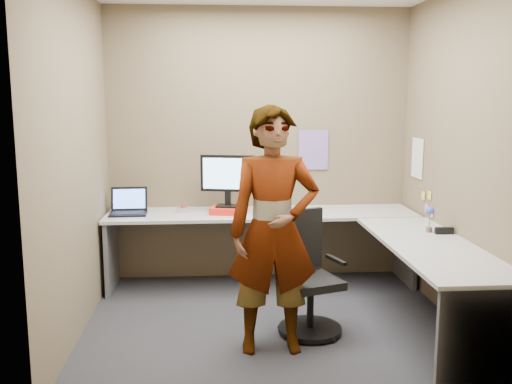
{
  "coord_description": "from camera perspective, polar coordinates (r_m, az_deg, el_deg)",
  "views": [
    {
      "loc": [
        -0.46,
        -4.39,
        1.83
      ],
      "look_at": [
        -0.11,
        0.25,
        1.05
      ],
      "focal_mm": 40.0,
      "sensor_mm": 36.0,
      "label": 1
    }
  ],
  "objects": [
    {
      "name": "stapler",
      "position": [
        4.88,
        18.31,
        -3.69
      ],
      "size": [
        0.15,
        0.04,
        0.05
      ],
      "primitive_type": "cube",
      "rotation": [
        0.0,
        0.0,
        -0.0
      ],
      "color": "black",
      "rests_on": "desk"
    },
    {
      "name": "paper_ream",
      "position": [
        5.44,
        -2.81,
        -1.83
      ],
      "size": [
        0.37,
        0.3,
        0.06
      ],
      "primitive_type": "cube",
      "rotation": [
        0.0,
        0.0,
        -0.21
      ],
      "color": "red",
      "rests_on": "desk"
    },
    {
      "name": "monitor",
      "position": [
        5.4,
        -2.84,
        1.57
      ],
      "size": [
        0.52,
        0.19,
        0.49
      ],
      "rotation": [
        0.0,
        0.0,
        -0.21
      ],
      "color": "black",
      "rests_on": "paper_ream"
    },
    {
      "name": "laptop",
      "position": [
        5.55,
        -12.61,
        -1.49
      ],
      "size": [
        0.35,
        0.3,
        0.24
      ],
      "rotation": [
        0.0,
        0.0,
        0.04
      ],
      "color": "black",
      "rests_on": "desk"
    },
    {
      "name": "sticky_note_c",
      "position": [
        5.35,
        17.15,
        -2.03
      ],
      "size": [
        0.01,
        0.07,
        0.07
      ],
      "primitive_type": "cube",
      "color": "pink",
      "rests_on": "wall_right"
    },
    {
      "name": "ground",
      "position": [
        4.78,
        1.55,
        -13.0
      ],
      "size": [
        3.0,
        3.0,
        0.0
      ],
      "primitive_type": "plane",
      "color": "#25252A",
      "rests_on": "ground"
    },
    {
      "name": "office_chair",
      "position": [
        4.53,
        5.13,
        -9.15
      ],
      "size": [
        0.54,
        0.53,
        0.94
      ],
      "rotation": [
        0.0,
        0.0,
        0.33
      ],
      "color": "black",
      "rests_on": "ground"
    },
    {
      "name": "sticky_note_a",
      "position": [
        5.38,
        16.96,
        -0.31
      ],
      "size": [
        0.01,
        0.07,
        0.07
      ],
      "primitive_type": "cube",
      "color": "#F2E059",
      "rests_on": "wall_right"
    },
    {
      "name": "sticky_note_b",
      "position": [
        5.45,
        16.71,
        -1.57
      ],
      "size": [
        0.01,
        0.07,
        0.07
      ],
      "primitive_type": "cube",
      "color": "pink",
      "rests_on": "wall_right"
    },
    {
      "name": "wall_right",
      "position": [
        4.83,
        19.64,
        3.26
      ],
      "size": [
        0.0,
        2.7,
        2.7
      ],
      "primitive_type": "plane",
      "rotation": [
        1.57,
        0.0,
        -1.57
      ],
      "color": "brown",
      "rests_on": "ground"
    },
    {
      "name": "calendar_white",
      "position": [
        5.67,
        15.84,
        3.28
      ],
      "size": [
        0.01,
        0.28,
        0.38
      ],
      "primitive_type": "cube",
      "color": "white",
      "rests_on": "wall_right"
    },
    {
      "name": "sticky_note_d",
      "position": [
        5.53,
        16.39,
        -0.36
      ],
      "size": [
        0.01,
        0.07,
        0.07
      ],
      "primitive_type": "cube",
      "color": "#F2E059",
      "rests_on": "wall_right"
    },
    {
      "name": "origami",
      "position": [
        5.38,
        1.07,
        -1.96
      ],
      "size": [
        0.1,
        0.1,
        0.06
      ],
      "primitive_type": "cone",
      "color": "white",
      "rests_on": "desk"
    },
    {
      "name": "trackball_mouse",
      "position": [
        5.55,
        -7.3,
        -1.73
      ],
      "size": [
        0.12,
        0.08,
        0.07
      ],
      "color": "#B7B7BC",
      "rests_on": "desk"
    },
    {
      "name": "wall_left",
      "position": [
        4.54,
        -17.58,
        3.0
      ],
      "size": [
        0.0,
        2.7,
        2.7
      ],
      "primitive_type": "plane",
      "rotation": [
        1.57,
        0.0,
        1.57
      ],
      "color": "brown",
      "rests_on": "ground"
    },
    {
      "name": "wall_back",
      "position": [
        5.73,
        0.29,
        4.7
      ],
      "size": [
        3.0,
        0.0,
        3.0
      ],
      "primitive_type": "plane",
      "rotation": [
        1.57,
        0.0,
        0.0
      ],
      "color": "brown",
      "rests_on": "ground"
    },
    {
      "name": "desk",
      "position": [
        5.02,
        6.12,
        -4.87
      ],
      "size": [
        2.98,
        2.58,
        0.73
      ],
      "color": "#BEBEBE",
      "rests_on": "ground"
    },
    {
      "name": "flower",
      "position": [
        4.88,
        16.99,
        -2.21
      ],
      "size": [
        0.07,
        0.07,
        0.22
      ],
      "color": "brown",
      "rests_on": "desk"
    },
    {
      "name": "calendar_purple",
      "position": [
        5.79,
        5.74,
        4.21
      ],
      "size": [
        0.3,
        0.01,
        0.4
      ],
      "primitive_type": "cube",
      "color": "#846BB7",
      "rests_on": "wall_back"
    },
    {
      "name": "person",
      "position": [
        4.06,
        1.77,
        -3.91
      ],
      "size": [
        0.65,
        0.44,
        1.78
      ],
      "primitive_type": "imported",
      "rotation": [
        0.0,
        0.0,
        0.02
      ],
      "color": "#999399",
      "rests_on": "ground"
    }
  ]
}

